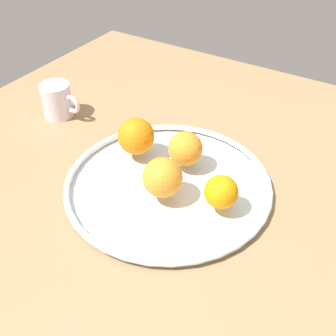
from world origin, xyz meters
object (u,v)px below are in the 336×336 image
Objects in this scene: orange_back_left at (136,136)px; ambient_mug at (58,101)px; orange_front_right at (221,192)px; fruit_bowl at (168,184)px; orange_center at (163,178)px; orange_front_left at (186,149)px.

orange_back_left is 0.72× the size of ambient_mug.
orange_back_left is 22.19cm from orange_front_right.
orange_center is at bearing -73.90° from fruit_bowl.
orange_front_left reaches higher than ambient_mug.
orange_front_right is at bearing -13.64° from orange_back_left.
ambient_mug is at bearing 166.57° from fruit_bowl.
fruit_bowl is at bearing -13.43° from ambient_mug.
ambient_mug is (-25.41, 4.06, -1.48)cm from orange_back_left.
orange_back_left is (-10.29, 4.46, 4.62)cm from fruit_bowl.
fruit_bowl is at bearing -90.34° from orange_front_left.
orange_front_left is 0.91× the size of orange_back_left.
orange_front_right is (11.27, -0.77, 3.89)cm from fruit_bowl.
orange_back_left is (-10.32, -2.00, 0.35)cm from orange_front_left.
fruit_bowl is at bearing 176.08° from orange_front_right.
orange_back_left is (-11.29, 7.92, 0.10)cm from orange_center.
ambient_mug is (-35.70, 8.52, 3.14)cm from fruit_bowl.
ambient_mug is at bearing 168.81° from orange_front_right.
orange_front_right is (21.55, -5.23, -0.73)cm from orange_back_left.
orange_back_left is 25.78cm from ambient_mug.
orange_front_left reaches higher than orange_front_right.
ambient_mug is at bearing 161.92° from orange_center.
orange_front_left is at bearing 147.22° from orange_front_right.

